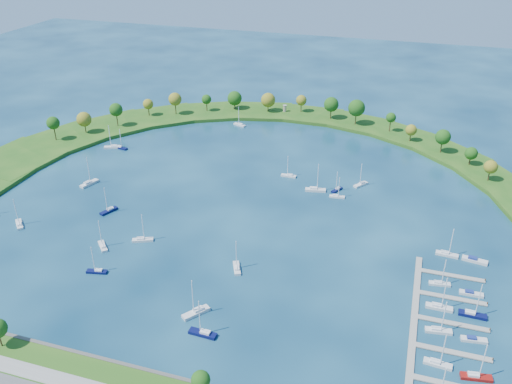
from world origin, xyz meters
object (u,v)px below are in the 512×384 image
(harbor_tower, at_px, (285,108))
(docked_boat_5, at_px, (474,339))
(moored_boat_8, at_px, (19,224))
(docked_boat_2, at_px, (438,363))
(docked_boat_8, at_px, (440,283))
(moored_boat_10, at_px, (361,184))
(docked_boat_7, at_px, (473,314))
(moored_boat_12, at_px, (203,333))
(moored_boat_13, at_px, (315,189))
(moored_boat_2, at_px, (337,189))
(docked_boat_4, at_px, (438,330))
(moored_boat_18, at_px, (97,271))
(moored_boat_15, at_px, (143,239))
(docked_boat_10, at_px, (447,254))
(moored_boat_9, at_px, (121,147))
(moored_boat_6, at_px, (103,246))
(moored_boat_16, at_px, (240,124))
(moored_boat_1, at_px, (196,312))
(docked_boat_11, at_px, (474,260))
(moored_boat_11, at_px, (113,147))
(docked_boat_3, at_px, (476,376))
(docked_boat_9, at_px, (471,293))
(dock_system, at_px, (437,334))
(docked_boat_6, at_px, (439,306))
(moored_boat_4, at_px, (109,210))
(moored_boat_3, at_px, (89,183))
(moored_boat_7, at_px, (289,175))
(moored_boat_14, at_px, (337,196))
(moored_boat_0, at_px, (237,267))

(harbor_tower, xyz_separation_m, docked_boat_5, (107.15, -177.28, -3.59))
(moored_boat_8, height_order, docked_boat_2, moored_boat_8)
(docked_boat_2, height_order, docked_boat_8, docked_boat_2)
(moored_boat_10, xyz_separation_m, docked_boat_7, (47.41, -81.83, 0.04))
(moored_boat_12, relative_size, moored_boat_13, 0.95)
(moored_boat_2, bearing_deg, docked_boat_4, 55.16)
(moored_boat_18, bearing_deg, moored_boat_15, -116.03)
(moored_boat_15, relative_size, docked_boat_10, 0.99)
(moored_boat_9, xyz_separation_m, moored_boat_10, (131.74, -4.20, 0.00))
(moored_boat_6, xyz_separation_m, moored_boat_16, (8.60, 139.78, 0.00))
(moored_boat_1, relative_size, moored_boat_12, 1.05)
(moored_boat_18, xyz_separation_m, docked_boat_11, (131.82, 48.76, -0.19))
(moored_boat_11, height_order, docked_boat_4, moored_boat_11)
(moored_boat_9, xyz_separation_m, moored_boat_15, (55.13, -78.62, 0.02))
(moored_boat_18, bearing_deg, docked_boat_2, 163.61)
(moored_boat_10, distance_m, docked_boat_10, 62.36)
(moored_boat_16, height_order, moored_boat_18, moored_boat_16)
(harbor_tower, height_order, moored_boat_13, moored_boat_13)
(moored_boat_13, bearing_deg, moored_boat_10, 20.59)
(moored_boat_11, distance_m, docked_boat_3, 215.61)
(docked_boat_2, relative_size, docked_boat_9, 1.50)
(moored_boat_16, xyz_separation_m, moored_boat_18, (-1.84, -154.69, -0.02))
(dock_system, relative_size, moored_boat_1, 5.85)
(docked_boat_3, xyz_separation_m, docked_boat_6, (-10.50, 28.06, -0.00))
(moored_boat_1, bearing_deg, moored_boat_4, -91.77)
(moored_boat_18, bearing_deg, docked_boat_11, -171.68)
(harbor_tower, bearing_deg, moored_boat_8, -113.73)
(moored_boat_10, height_order, moored_boat_16, moored_boat_16)
(moored_boat_6, xyz_separation_m, moored_boat_15, (12.69, 8.83, 0.01))
(moored_boat_2, distance_m, docked_boat_5, 102.63)
(docked_boat_2, relative_size, docked_boat_10, 0.98)
(moored_boat_4, height_order, docked_boat_4, docked_boat_4)
(moored_boat_16, bearing_deg, dock_system, 150.47)
(moored_boat_3, distance_m, moored_boat_8, 41.80)
(moored_boat_7, distance_m, docked_boat_8, 98.23)
(moored_boat_4, bearing_deg, docked_boat_10, 117.47)
(docked_boat_7, bearing_deg, moored_boat_18, -171.15)
(harbor_tower, distance_m, docked_boat_10, 165.06)
(moored_boat_16, bearing_deg, moored_boat_1, 126.78)
(moored_boat_12, bearing_deg, moored_boat_14, -101.10)
(moored_boat_1, distance_m, docked_boat_6, 80.60)
(moored_boat_16, xyz_separation_m, docked_boat_5, (128.10, -150.24, -0.31))
(docked_boat_8, bearing_deg, docked_boat_2, -98.68)
(moored_boat_2, height_order, docked_boat_9, moored_boat_2)
(moored_boat_12, relative_size, moored_boat_14, 1.29)
(docked_boat_2, bearing_deg, docked_boat_6, 95.28)
(moored_boat_3, relative_size, moored_boat_12, 1.06)
(moored_boat_7, bearing_deg, docked_boat_10, 148.54)
(moored_boat_8, height_order, moored_boat_13, moored_boat_13)
(harbor_tower, xyz_separation_m, moored_boat_0, (25.31, -164.58, -3.28))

